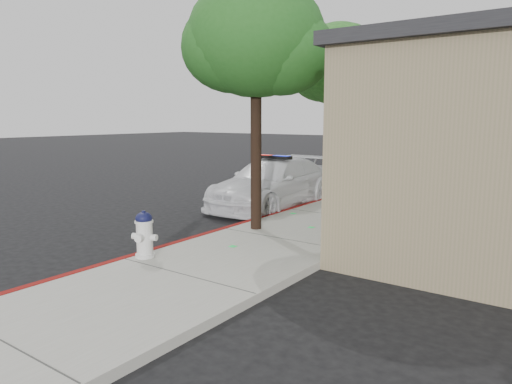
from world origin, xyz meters
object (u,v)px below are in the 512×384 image
at_px(fire_hydrant, 144,234).
at_px(street_tree_near, 256,44).
at_px(street_tree_far, 443,82).
at_px(street_tree_mid, 339,69).
at_px(police_car, 273,183).

distance_m(fire_hydrant, street_tree_near, 4.96).
xyz_separation_m(street_tree_near, street_tree_far, (0.31, 14.73, 0.02)).
distance_m(fire_hydrant, street_tree_mid, 8.23).
distance_m(police_car, street_tree_near, 5.15).
xyz_separation_m(police_car, fire_hydrant, (1.31, -6.33, -0.16)).
bearing_deg(street_tree_near, fire_hydrant, -96.51).
distance_m(street_tree_near, street_tree_mid, 4.26).
relative_size(fire_hydrant, street_tree_mid, 0.17).
xyz_separation_m(fire_hydrant, street_tree_near, (0.36, 3.13, 3.83)).
relative_size(fire_hydrant, street_tree_near, 0.16).
xyz_separation_m(police_car, street_tree_mid, (1.67, 1.05, 3.47)).
relative_size(street_tree_near, street_tree_mid, 1.06).
height_order(police_car, street_tree_far, street_tree_far).
height_order(fire_hydrant, street_tree_near, street_tree_near).
height_order(street_tree_near, street_tree_mid, street_tree_near).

